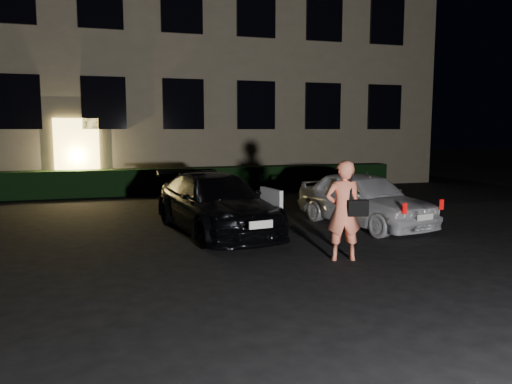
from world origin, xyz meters
name	(u,v)px	position (x,y,z in m)	size (l,w,h in m)	color
ground	(307,283)	(0.00, 0.00, 0.00)	(80.00, 80.00, 0.00)	black
building	(167,35)	(0.00, 14.99, 6.00)	(20.00, 8.11, 12.00)	#756954
hedge	(187,180)	(0.00, 10.50, 0.42)	(15.00, 0.70, 0.85)	black
sedan	(216,203)	(-0.47, 3.83, 0.61)	(2.29, 4.38, 1.21)	black
hatch	(364,199)	(2.84, 3.53, 0.61)	(2.18, 3.79, 1.21)	silver
man	(344,211)	(1.04, 0.97, 0.82)	(0.69, 0.51, 1.64)	#F67A58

